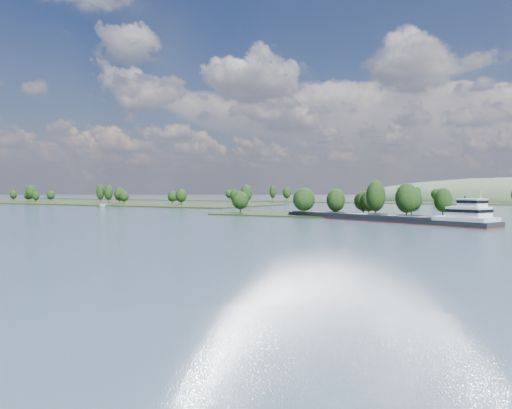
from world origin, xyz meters
The scene contains 6 objects.
ground centered at (0.00, 120.00, 0.00)m, with size 1800.00×1800.00×0.00m, color #354B5C.
tree_island centered at (6.75, 178.67, 3.95)m, with size 100.00×30.00×14.74m.
left_bank centered at (-227.96, 260.06, 0.93)m, with size 300.00×80.00×15.62m.
back_shoreline centered at (9.97, 399.85, 0.71)m, with size 900.00×60.00×15.08m.
cargo_barge centered at (29.15, 159.31, 1.41)m, with size 80.04×41.11×11.19m.
motorboat centered at (-157.48, 207.11, 1.12)m, with size 2.18×5.80×2.24m, color white.
Camera 1 is at (72.63, -7.37, 10.80)m, focal length 35.00 mm.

